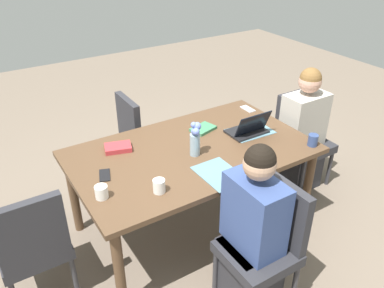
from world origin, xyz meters
TOP-DOWN VIEW (x-y plane):
  - ground_plane at (0.00, 0.00)m, footprint 10.00×10.00m
  - dining_table at (0.00, 0.00)m, footprint 1.84×1.10m
  - chair_head_right_left_near at (1.27, 0.06)m, footprint 0.44×0.44m
  - person_head_right_left_near at (1.21, -0.01)m, footprint 0.40×0.36m
  - chair_near_left_mid at (0.04, -0.85)m, footprint 0.44×0.44m
  - person_near_left_mid at (-0.03, -0.79)m, footprint 0.36×0.40m
  - chair_head_left_left_far at (-1.26, -0.09)m, footprint 0.44×0.44m
  - chair_far_right_near at (-0.04, 0.86)m, footprint 0.44×0.44m
  - flower_vase at (-0.02, -0.07)m, footprint 0.08×0.09m
  - placemat_head_right_left_near at (0.57, -0.01)m, footprint 0.37×0.28m
  - placemat_near_left_mid at (-0.02, -0.38)m, footprint 0.26×0.36m
  - laptop_head_right_left_near at (0.53, -0.03)m, footprint 0.32×0.22m
  - coffee_mug_near_left at (-0.80, -0.20)m, footprint 0.08×0.08m
  - coffee_mug_near_right at (0.84, -0.44)m, footprint 0.08×0.08m
  - coffee_mug_centre_left at (-0.47, -0.34)m, footprint 0.08×0.08m
  - book_red_cover at (0.25, 0.22)m, footprint 0.23×0.19m
  - book_blue_cover at (-0.48, 0.30)m, footprint 0.23×0.19m
  - phone_black at (-0.70, 0.02)m, footprint 0.12×0.17m
  - phone_silver at (0.83, 0.35)m, footprint 0.07×0.15m

SIDE VIEW (x-z plane):
  - ground_plane at x=0.00m, z-range 0.00..0.00m
  - chair_head_right_left_near at x=1.27m, z-range 0.05..0.95m
  - chair_near_left_mid at x=0.04m, z-range 0.05..0.95m
  - chair_head_left_left_far at x=-1.26m, z-range 0.05..0.95m
  - chair_far_right_near at x=-0.04m, z-range 0.05..0.95m
  - person_head_right_left_near at x=1.21m, z-range -0.07..1.12m
  - person_near_left_mid at x=-0.03m, z-range -0.07..1.12m
  - dining_table at x=0.00m, z-range 0.30..1.06m
  - placemat_head_right_left_near at x=0.57m, z-range 0.76..0.76m
  - placemat_near_left_mid at x=-0.02m, z-range 0.76..0.76m
  - phone_black at x=-0.70m, z-range 0.76..0.76m
  - phone_silver at x=0.83m, z-range 0.76..0.76m
  - book_red_cover at x=0.25m, z-range 0.76..0.78m
  - book_blue_cover at x=-0.48m, z-range 0.76..0.79m
  - laptop_head_right_left_near at x=0.53m, z-range 0.70..0.90m
  - coffee_mug_near_left at x=-0.80m, z-range 0.76..0.84m
  - coffee_mug_centre_left at x=-0.47m, z-range 0.76..0.85m
  - coffee_mug_near_right at x=0.84m, z-range 0.76..0.85m
  - flower_vase at x=-0.02m, z-range 0.76..1.03m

